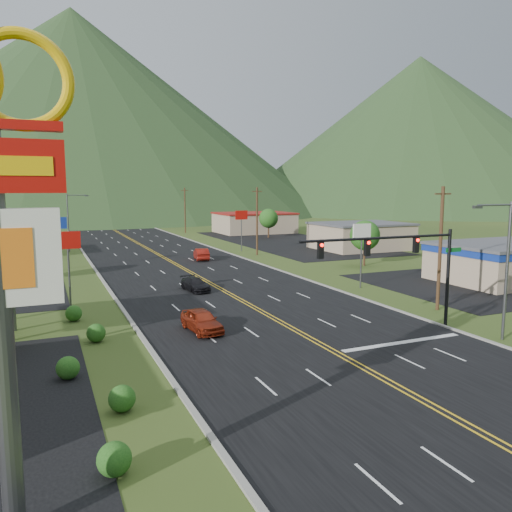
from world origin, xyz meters
name	(u,v)px	position (x,y,z in m)	size (l,w,h in m)	color
ground	(506,447)	(0.00, 0.00, 0.00)	(500.00, 500.00, 0.00)	#2C4217
road	(506,447)	(0.00, 0.00, 0.00)	(20.00, 460.00, 0.04)	black
traffic_signal	(404,256)	(6.48, 14.00, 5.33)	(13.10, 0.43, 7.00)	black
streetlight_east	(504,262)	(11.18, 10.00, 5.18)	(3.28, 0.25, 9.00)	#59595E
streetlight_west	(70,219)	(-11.68, 70.00, 5.18)	(3.28, 0.25, 9.00)	#59595E
building_east_near	(510,260)	(30.00, 25.00, 2.27)	(15.40, 10.40, 4.10)	tan
building_east_mid	(361,236)	(32.00, 55.00, 2.16)	(14.40, 11.40, 4.30)	tan
building_east_far	(254,223)	(28.00, 90.00, 2.26)	(16.40, 12.40, 4.50)	tan
pole_sign_west_a	(68,248)	(-14.00, 30.00, 5.05)	(2.00, 0.18, 6.40)	#59595E
pole_sign_west_b	(58,228)	(-14.00, 52.00, 5.05)	(2.00, 0.18, 6.40)	#59595E
pole_sign_east_a	(362,237)	(13.00, 28.00, 5.05)	(2.00, 0.18, 6.40)	#59595E
pole_sign_east_b	(241,219)	(13.00, 60.00, 5.05)	(2.00, 0.18, 6.40)	#59595E
tree_east_a	(365,235)	(22.00, 40.00, 3.89)	(3.84, 3.84, 5.82)	#382314
tree_east_b	(269,218)	(26.00, 78.00, 3.89)	(3.84, 3.84, 5.82)	#382314
utility_pole_a	(440,247)	(13.50, 18.00, 5.13)	(1.60, 0.28, 10.00)	#382314
utility_pole_b	(257,221)	(13.50, 55.00, 5.13)	(1.60, 0.28, 10.00)	#382314
utility_pole_c	(185,210)	(13.50, 95.00, 5.13)	(1.60, 0.28, 10.00)	#382314
utility_pole_d	(149,205)	(13.50, 135.00, 5.13)	(1.60, 0.28, 10.00)	#382314
mountain_n	(75,112)	(0.00, 220.00, 42.50)	(220.00, 220.00, 85.00)	#173116
mountain_ne	(417,134)	(147.84, 176.19, 35.00)	(180.00, 180.00, 70.00)	#173116
car_red_near	(202,321)	(-6.07, 19.53, 0.77)	(1.81, 4.50, 1.53)	maroon
car_dark_mid	(195,285)	(-2.53, 33.03, 0.62)	(1.74, 4.27, 1.24)	black
car_red_far	(201,254)	(4.28, 53.15, 0.79)	(1.68, 4.82, 1.59)	maroon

